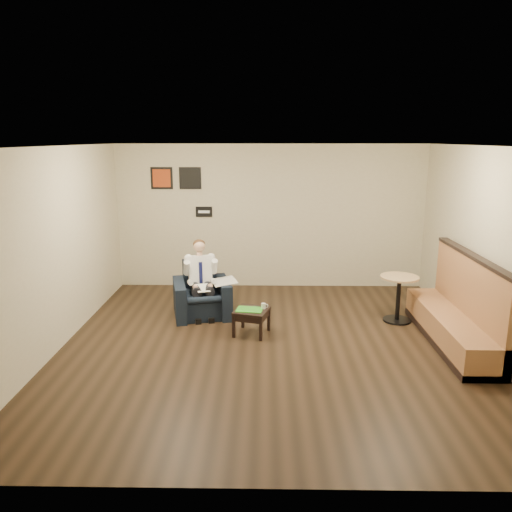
{
  "coord_description": "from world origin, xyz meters",
  "views": [
    {
      "loc": [
        -0.12,
        -6.66,
        2.91
      ],
      "look_at": [
        -0.25,
        1.2,
        1.04
      ],
      "focal_mm": 35.0,
      "sensor_mm": 36.0,
      "label": 1
    }
  ],
  "objects_px": {
    "coffee_mug": "(263,306)",
    "smartphone": "(257,307)",
    "armchair": "(202,290)",
    "green_folder": "(250,310)",
    "banquette": "(453,300)",
    "seated_man": "(202,283)",
    "cafe_table": "(398,299)",
    "side_table": "(252,322)"
  },
  "relations": [
    {
      "from": "cafe_table",
      "to": "seated_man",
      "type": "bearing_deg",
      "value": 177.97
    },
    {
      "from": "armchair",
      "to": "side_table",
      "type": "xyz_separation_m",
      "value": [
        0.85,
        -0.82,
        -0.24
      ]
    },
    {
      "from": "green_folder",
      "to": "cafe_table",
      "type": "xyz_separation_m",
      "value": [
        2.38,
        0.6,
        -0.02
      ]
    },
    {
      "from": "smartphone",
      "to": "cafe_table",
      "type": "height_order",
      "value": "cafe_table"
    },
    {
      "from": "banquette",
      "to": "smartphone",
      "type": "bearing_deg",
      "value": 172.1
    },
    {
      "from": "armchair",
      "to": "banquette",
      "type": "bearing_deg",
      "value": -29.05
    },
    {
      "from": "coffee_mug",
      "to": "smartphone",
      "type": "distance_m",
      "value": 0.12
    },
    {
      "from": "cafe_table",
      "to": "armchair",
      "type": "bearing_deg",
      "value": 176.0
    },
    {
      "from": "side_table",
      "to": "banquette",
      "type": "height_order",
      "value": "banquette"
    },
    {
      "from": "seated_man",
      "to": "cafe_table",
      "type": "bearing_deg",
      "value": -14.93
    },
    {
      "from": "armchair",
      "to": "cafe_table",
      "type": "distance_m",
      "value": 3.21
    },
    {
      "from": "coffee_mug",
      "to": "smartphone",
      "type": "relative_size",
      "value": 0.68
    },
    {
      "from": "coffee_mug",
      "to": "seated_man",
      "type": "bearing_deg",
      "value": 147.18
    },
    {
      "from": "green_folder",
      "to": "armchair",
      "type": "bearing_deg",
      "value": 134.94
    },
    {
      "from": "coffee_mug",
      "to": "cafe_table",
      "type": "relative_size",
      "value": 0.11
    },
    {
      "from": "seated_man",
      "to": "side_table",
      "type": "distance_m",
      "value": 1.16
    },
    {
      "from": "green_folder",
      "to": "cafe_table",
      "type": "bearing_deg",
      "value": 14.16
    },
    {
      "from": "banquette",
      "to": "coffee_mug",
      "type": "bearing_deg",
      "value": 173.17
    },
    {
      "from": "armchair",
      "to": "green_folder",
      "type": "xyz_separation_m",
      "value": [
        0.82,
        -0.82,
        -0.04
      ]
    },
    {
      "from": "armchair",
      "to": "side_table",
      "type": "bearing_deg",
      "value": -56.63
    },
    {
      "from": "seated_man",
      "to": "cafe_table",
      "type": "distance_m",
      "value": 3.19
    },
    {
      "from": "side_table",
      "to": "smartphone",
      "type": "distance_m",
      "value": 0.25
    },
    {
      "from": "banquette",
      "to": "armchair",
      "type": "bearing_deg",
      "value": 163.85
    },
    {
      "from": "seated_man",
      "to": "smartphone",
      "type": "height_order",
      "value": "seated_man"
    },
    {
      "from": "smartphone",
      "to": "seated_man",
      "type": "bearing_deg",
      "value": 173.65
    },
    {
      "from": "armchair",
      "to": "seated_man",
      "type": "bearing_deg",
      "value": -90.0
    },
    {
      "from": "side_table",
      "to": "coffee_mug",
      "type": "xyz_separation_m",
      "value": [
        0.18,
        0.06,
        0.24
      ]
    },
    {
      "from": "armchair",
      "to": "coffee_mug",
      "type": "xyz_separation_m",
      "value": [
        1.03,
        -0.76,
        -0.01
      ]
    },
    {
      "from": "coffee_mug",
      "to": "banquette",
      "type": "xyz_separation_m",
      "value": [
        2.72,
        -0.33,
        0.21
      ]
    },
    {
      "from": "cafe_table",
      "to": "green_folder",
      "type": "bearing_deg",
      "value": -165.84
    },
    {
      "from": "green_folder",
      "to": "coffee_mug",
      "type": "xyz_separation_m",
      "value": [
        0.21,
        0.06,
        0.04
      ]
    },
    {
      "from": "armchair",
      "to": "side_table",
      "type": "relative_size",
      "value": 1.91
    },
    {
      "from": "banquette",
      "to": "seated_man",
      "type": "bearing_deg",
      "value": 165.34
    },
    {
      "from": "green_folder",
      "to": "smartphone",
      "type": "bearing_deg",
      "value": 49.64
    },
    {
      "from": "seated_man",
      "to": "banquette",
      "type": "relative_size",
      "value": 0.48
    },
    {
      "from": "armchair",
      "to": "seated_man",
      "type": "distance_m",
      "value": 0.2
    },
    {
      "from": "seated_man",
      "to": "smartphone",
      "type": "bearing_deg",
      "value": -45.65
    },
    {
      "from": "side_table",
      "to": "seated_man",
      "type": "bearing_deg",
      "value": 139.6
    },
    {
      "from": "cafe_table",
      "to": "side_table",
      "type": "bearing_deg",
      "value": -165.88
    },
    {
      "from": "coffee_mug",
      "to": "side_table",
      "type": "bearing_deg",
      "value": -162.71
    },
    {
      "from": "coffee_mug",
      "to": "smartphone",
      "type": "xyz_separation_m",
      "value": [
        -0.1,
        0.06,
        -0.04
      ]
    },
    {
      "from": "armchair",
      "to": "green_folder",
      "type": "relative_size",
      "value": 2.33
    }
  ]
}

